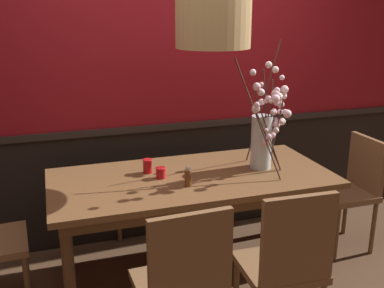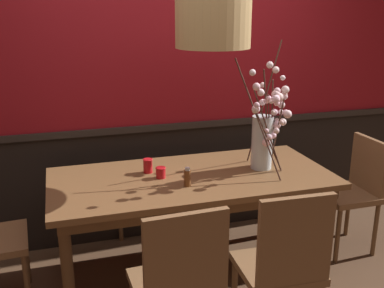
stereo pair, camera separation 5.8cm
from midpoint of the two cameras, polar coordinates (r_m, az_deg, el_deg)
name	(u,v)px [view 1 (the left image)]	position (r m, az deg, el deg)	size (l,w,h in m)	color
ground_plane	(192,272)	(3.42, -0.51, -15.86)	(24.00, 24.00, 0.00)	#4C3321
back_wall	(164,69)	(3.59, -4.04, 9.36)	(4.94, 0.14, 2.78)	black
dining_table	(192,187)	(3.11, -0.54, -5.41)	(1.90, 0.88, 0.75)	brown
chair_head_east_end	(352,186)	(3.74, 19.08, -5.05)	(0.40, 0.41, 0.89)	brown
chair_near_side_left	(183,282)	(2.38, -1.86, -16.92)	(0.45, 0.44, 0.96)	brown
chair_far_side_left	(134,170)	(3.89, -7.77, -3.25)	(0.42, 0.41, 0.93)	brown
chair_far_side_right	(186,165)	(4.01, -1.14, -2.70)	(0.46, 0.44, 0.89)	brown
chair_near_side_right	(286,262)	(2.56, 11.11, -14.34)	(0.44, 0.42, 0.96)	brown
vase_with_blossoms	(264,134)	(3.16, 8.57, 1.29)	(0.41, 0.47, 0.88)	silver
candle_holder_nearer_center	(161,173)	(3.03, -4.49, -3.61)	(0.07, 0.07, 0.07)	red
candle_holder_nearer_edge	(148,166)	(3.13, -6.13, -2.77)	(0.07, 0.07, 0.10)	red
condiment_bottle	(188,177)	(2.88, -1.08, -4.22)	(0.04, 0.04, 0.13)	brown
pendant_lamp	(213,24)	(2.84, 2.07, 14.83)	(0.46, 0.46, 1.17)	tan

